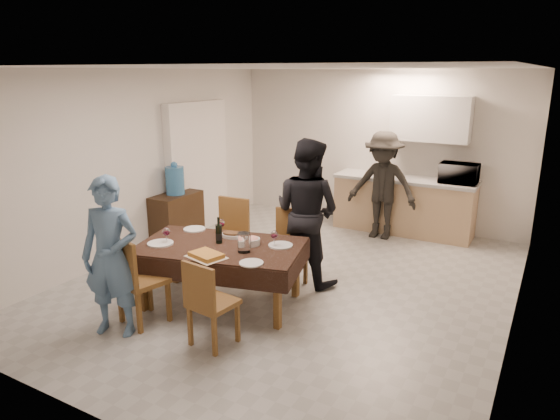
{
  "coord_description": "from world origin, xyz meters",
  "views": [
    {
      "loc": [
        2.69,
        -5.15,
        2.56
      ],
      "look_at": [
        -0.03,
        -0.3,
        1.01
      ],
      "focal_mm": 32.0,
      "sensor_mm": 36.0,
      "label": 1
    }
  ],
  "objects": [
    {
      "name": "mushroom_dish",
      "position": [
        -0.5,
        -0.64,
        0.72
      ],
      "size": [
        0.22,
        0.22,
        0.04
      ],
      "primitive_type": "cylinder",
      "color": "silver",
      "rests_on": "dining_table"
    },
    {
      "name": "dining_table",
      "position": [
        -0.45,
        -0.92,
        0.67
      ],
      "size": [
        2.0,
        1.46,
        0.7
      ],
      "rotation": [
        0.0,
        0.0,
        0.25
      ],
      "color": "black",
      "rests_on": "floor"
    },
    {
      "name": "ceiling",
      "position": [
        0.0,
        0.0,
        2.6
      ],
      "size": [
        5.0,
        6.0,
        0.02
      ],
      "primitive_type": "cube",
      "color": "white",
      "rests_on": "wall_back"
    },
    {
      "name": "chair_far_right",
      "position": [
        0.0,
        -0.26,
        0.58
      ],
      "size": [
        0.5,
        0.51,
        0.52
      ],
      "rotation": [
        0.0,
        0.0,
        3.33
      ],
      "color": "brown",
      "rests_on": "floor"
    },
    {
      "name": "plate_near_right",
      "position": [
        0.15,
        -1.22,
        0.71
      ],
      "size": [
        0.25,
        0.25,
        0.01
      ],
      "primitive_type": "cylinder",
      "color": "silver",
      "rests_on": "dining_table"
    },
    {
      "name": "chair_far_left",
      "position": [
        -0.9,
        -0.27,
        0.6
      ],
      "size": [
        0.47,
        0.47,
        0.53
      ],
      "rotation": [
        0.0,
        0.0,
        3.21
      ],
      "color": "brown",
      "rests_on": "floor"
    },
    {
      "name": "salad_bowl",
      "position": [
        -0.15,
        -0.74,
        0.74
      ],
      "size": [
        0.19,
        0.19,
        0.07
      ],
      "primitive_type": "cylinder",
      "color": "silver",
      "rests_on": "dining_table"
    },
    {
      "name": "microwave",
      "position": [
        1.42,
        2.68,
        1.06
      ],
      "size": [
        0.56,
        0.38,
        0.31
      ],
      "primitive_type": "imported",
      "rotation": [
        0.0,
        0.0,
        3.14
      ],
      "color": "silver",
      "rests_on": "kitchen_worktop"
    },
    {
      "name": "wall_left",
      "position": [
        -2.5,
        0.0,
        1.3
      ],
      "size": [
        0.02,
        6.0,
        2.6
      ],
      "primitive_type": "cube",
      "color": "beige",
      "rests_on": "floor"
    },
    {
      "name": "stub_partition",
      "position": [
        -2.42,
        1.2,
        1.05
      ],
      "size": [
        0.15,
        1.4,
        2.1
      ],
      "primitive_type": "cube",
      "color": "silver",
      "rests_on": "floor"
    },
    {
      "name": "plate_near_left",
      "position": [
        -1.05,
        -1.22,
        0.71
      ],
      "size": [
        0.29,
        0.29,
        0.02
      ],
      "primitive_type": "cylinder",
      "color": "silver",
      "rests_on": "dining_table"
    },
    {
      "name": "console",
      "position": [
        -2.28,
        0.47,
        0.38
      ],
      "size": [
        0.41,
        0.83,
        0.77
      ],
      "primitive_type": "cube",
      "color": "#322110",
      "rests_on": "floor"
    },
    {
      "name": "plate_far_left",
      "position": [
        -1.05,
        -0.62,
        0.71
      ],
      "size": [
        0.27,
        0.27,
        0.02
      ],
      "primitive_type": "cylinder",
      "color": "silver",
      "rests_on": "dining_table"
    },
    {
      "name": "floor",
      "position": [
        0.0,
        0.0,
        0.0
      ],
      "size": [
        5.0,
        6.0,
        0.02
      ],
      "primitive_type": "cube",
      "color": "#9F9F9B",
      "rests_on": "ground"
    },
    {
      "name": "wall_front",
      "position": [
        0.0,
        -3.0,
        1.3
      ],
      "size": [
        5.0,
        0.02,
        2.6
      ],
      "primitive_type": "cube",
      "color": "beige",
      "rests_on": "floor"
    },
    {
      "name": "upper_cabinet",
      "position": [
        0.9,
        2.82,
        1.85
      ],
      "size": [
        1.2,
        0.34,
        0.7
      ],
      "primitive_type": "cube",
      "color": "silver",
      "rests_on": "wall_back"
    },
    {
      "name": "wine_bottle",
      "position": [
        -0.5,
        -0.87,
        0.85
      ],
      "size": [
        0.07,
        0.07,
        0.3
      ],
      "primitive_type": null,
      "color": "black",
      "rests_on": "dining_table"
    },
    {
      "name": "person_kitchen",
      "position": [
        0.37,
        2.23,
        0.84
      ],
      "size": [
        1.09,
        0.63,
        1.69
      ],
      "primitive_type": "imported",
      "color": "black",
      "rests_on": "floor"
    },
    {
      "name": "kitchen_base_cabinet",
      "position": [
        0.6,
        2.68,
        0.43
      ],
      "size": [
        2.2,
        0.6,
        0.86
      ],
      "primitive_type": "cube",
      "color": "tan",
      "rests_on": "floor"
    },
    {
      "name": "savoury_tart",
      "position": [
        -0.35,
        -1.3,
        0.73
      ],
      "size": [
        0.45,
        0.38,
        0.05
      ],
      "primitive_type": "cube",
      "rotation": [
        0.0,
        0.0,
        -0.26
      ],
      "color": "#BC8A37",
      "rests_on": "dining_table"
    },
    {
      "name": "water_jug",
      "position": [
        -2.28,
        0.47,
        0.97
      ],
      "size": [
        0.28,
        0.28,
        0.42
      ],
      "primitive_type": "cylinder",
      "color": "teal",
      "rests_on": "console"
    },
    {
      "name": "wine_glass_a",
      "position": [
        -1.0,
        -1.17,
        0.8
      ],
      "size": [
        0.08,
        0.08,
        0.19
      ],
      "primitive_type": null,
      "color": "white",
      "rests_on": "dining_table"
    },
    {
      "name": "kitchen_worktop",
      "position": [
        0.6,
        2.68,
        0.89
      ],
      "size": [
        2.24,
        0.64,
        0.05
      ],
      "primitive_type": "cube",
      "color": "#A2A29E",
      "rests_on": "kitchen_base_cabinet"
    },
    {
      "name": "person_far",
      "position": [
        0.1,
        0.13,
        0.9
      ],
      "size": [
        0.96,
        0.79,
        1.8
      ],
      "primitive_type": "imported",
      "rotation": [
        0.0,
        0.0,
        3.01
      ],
      "color": "black",
      "rests_on": "floor"
    },
    {
      "name": "wine_glass_b",
      "position": [
        0.1,
        -0.67,
        0.8
      ],
      "size": [
        0.08,
        0.08,
        0.19
      ],
      "primitive_type": null,
      "color": "white",
      "rests_on": "dining_table"
    },
    {
      "name": "plate_far_right",
      "position": [
        0.15,
        -0.62,
        0.71
      ],
      "size": [
        0.27,
        0.27,
        0.02
      ],
      "primitive_type": "cylinder",
      "color": "silver",
      "rests_on": "dining_table"
    },
    {
      "name": "chair_near_right",
      "position": [
        0.0,
        -1.76,
        0.54
      ],
      "size": [
        0.44,
        0.45,
        0.47
      ],
      "rotation": [
        0.0,
        0.0,
        -0.13
      ],
      "color": "brown",
      "rests_on": "floor"
    },
    {
      "name": "person_near",
      "position": [
        -1.0,
        -1.97,
        0.81
      ],
      "size": [
        0.68,
        0.56,
        1.62
      ],
      "primitive_type": "imported",
      "rotation": [
        0.0,
        0.0,
        0.34
      ],
      "color": "slate",
      "rests_on": "floor"
    },
    {
      "name": "water_pitcher",
      "position": [
        -0.1,
        -0.97,
        0.81
      ],
      "size": [
        0.14,
        0.14,
        0.21
      ],
      "primitive_type": "cylinder",
      "color": "white",
      "rests_on": "dining_table"
    },
    {
      "name": "wine_glass_c",
      "position": [
        -0.65,
        -0.62,
        0.8
      ],
      "size": [
        0.09,
        0.09,
        0.2
      ],
      "primitive_type": null,
      "color": "white",
      "rests_on": "dining_table"
    },
    {
      "name": "wall_back",
      "position": [
        0.0,
        3.0,
        1.3
      ],
      "size": [
        5.0,
        0.02,
        2.6
      ],
      "primitive_type": "cube",
      "color": "beige",
      "rests_on": "floor"
    },
    {
      "name": "chair_near_left",
      "position": [
        -0.9,
        -1.77,
        0.59
      ],
      "size": [
        0.53,
        0.53,
        0.52
      ],
      "rotation": [
        0.0,
        0.0,
        -0.24
      ],
      "color": "brown",
      "rests_on": "floor"
    },
    {
      "name": "wall_right",
      "position": [
        2.5,
        0.0,
        1.3
      ],
      "size": [
        0.02,
        6.0,
        2.6
      ],
      "primitive_type": "cube",
      "color": "beige",
      "rests_on": "floor"
    }
  ]
}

